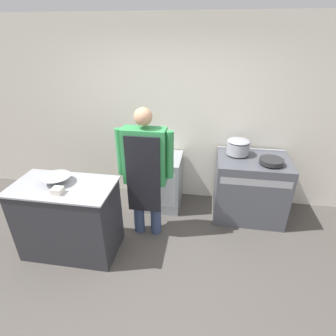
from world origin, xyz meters
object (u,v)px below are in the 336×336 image
at_px(fridge_unit, 162,181).
at_px(plastic_tub, 57,191).
at_px(saute_pan, 271,161).
at_px(stove, 249,188).
at_px(stock_pot, 238,146).
at_px(mixing_bowl, 56,180).
at_px(person_cook, 145,167).

xyz_separation_m(fridge_unit, plastic_tub, (-0.88, -1.30, 0.55)).
distance_m(plastic_tub, saute_pan, 2.62).
bearing_deg(saute_pan, stove, 147.72).
bearing_deg(plastic_tub, stock_pot, 34.63).
distance_m(mixing_bowl, saute_pan, 2.65).
relative_size(fridge_unit, saute_pan, 2.66).
bearing_deg(person_cook, saute_pan, 17.36).
xyz_separation_m(person_cook, mixing_bowl, (-0.93, -0.41, -0.02)).
relative_size(stove, fridge_unit, 1.19).
height_order(mixing_bowl, saute_pan, mixing_bowl).
bearing_deg(person_cook, mixing_bowl, -156.13).
distance_m(stove, saute_pan, 0.55).
relative_size(mixing_bowl, plastic_tub, 3.13).
relative_size(stove, mixing_bowl, 2.96).
bearing_deg(stock_pot, saute_pan, -30.96).
relative_size(stove, saute_pan, 3.17).
bearing_deg(fridge_unit, stove, -3.34).
distance_m(fridge_unit, stock_pot, 1.25).
relative_size(fridge_unit, person_cook, 0.47).
bearing_deg(mixing_bowl, plastic_tub, -58.35).
bearing_deg(fridge_unit, mixing_bowl, -132.57).
xyz_separation_m(stove, mixing_bowl, (-2.30, -1.02, 0.51)).
height_order(stock_pot, saute_pan, stock_pot).
height_order(stove, saute_pan, saute_pan).
distance_m(person_cook, stock_pot, 1.37).
distance_m(person_cook, plastic_tub, 1.01).
distance_m(mixing_bowl, plastic_tub, 0.24).
height_order(person_cook, plastic_tub, person_cook).
distance_m(stove, plastic_tub, 2.55).
distance_m(stove, person_cook, 1.60).
relative_size(stove, plastic_tub, 9.27).
bearing_deg(fridge_unit, plastic_tub, -124.18).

